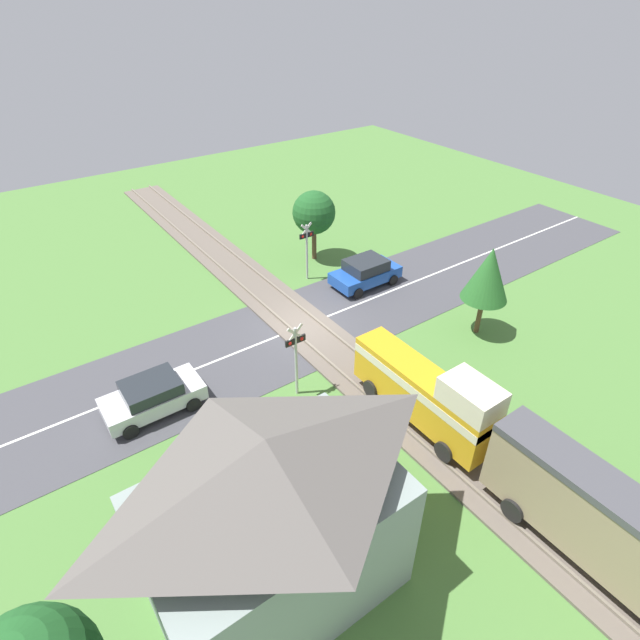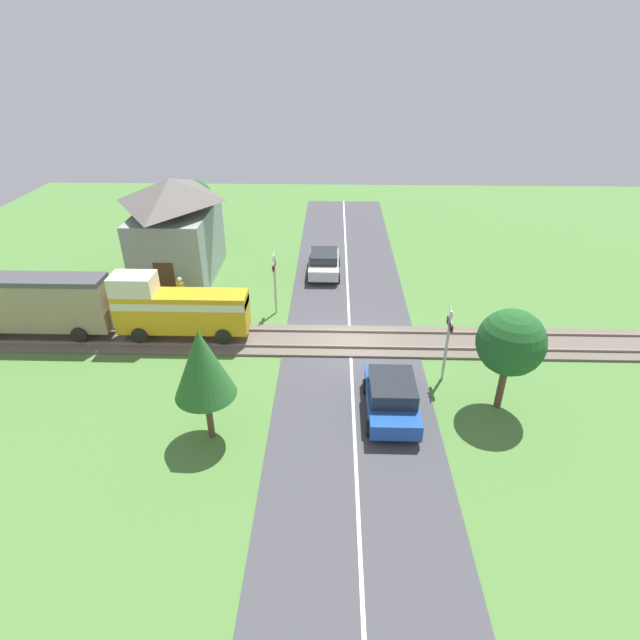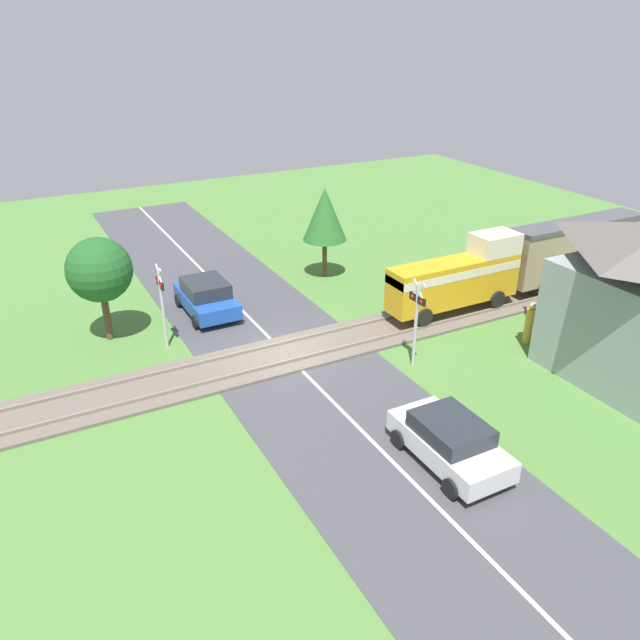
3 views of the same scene
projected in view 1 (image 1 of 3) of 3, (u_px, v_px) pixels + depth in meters
name	position (u px, v px, depth m)	size (l,w,h in m)	color
ground_plane	(303.00, 326.00, 24.80)	(60.00, 60.00, 0.00)	#4C7A38
road_surface	(303.00, 326.00, 24.79)	(48.00, 6.40, 0.02)	#424247
track_bed	(303.00, 325.00, 24.76)	(2.80, 48.00, 0.24)	#665B51
train	(516.00, 459.00, 15.59)	(1.58, 14.10, 3.18)	gold
car_near_crossing	(366.00, 272.00, 27.79)	(3.89, 2.04, 1.54)	#1E4CA8
car_far_side	(153.00, 396.00, 19.56)	(3.84, 1.98, 1.43)	silver
crossing_signal_west_approach	(307.00, 244.00, 27.56)	(0.90, 0.18, 3.42)	#B7B7B7
crossing_signal_east_approach	(296.00, 352.00, 19.58)	(0.90, 0.18, 3.42)	#B7B7B7
station_building	(272.00, 522.00, 12.61)	(6.84, 4.59, 5.93)	gray
pedestrian_by_station	(366.00, 470.00, 16.57)	(0.42, 0.42, 1.72)	gold
tree_roadside_hedge	(488.00, 274.00, 22.64)	(2.15, 2.15, 4.51)	brown
tree_beyond_track	(314.00, 213.00, 29.22)	(2.54, 2.54, 4.26)	brown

